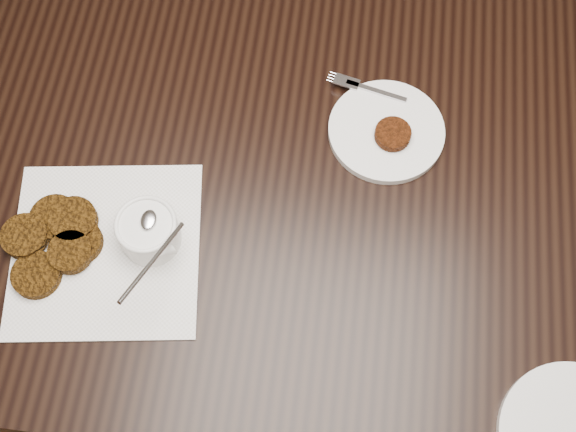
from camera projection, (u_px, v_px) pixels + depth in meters
The scene contains 6 objects.
floor at pixel (303, 370), 1.75m from camera, with size 4.00×4.00×0.00m, color #58331E.
table at pixel (349, 256), 1.47m from camera, with size 1.39×0.90×0.75m, color black.
napkin at pixel (106, 249), 1.07m from camera, with size 0.28×0.28×0.00m, color white.
sauce_ramekin at pixel (145, 223), 1.02m from camera, with size 0.12×0.12×0.12m, color white, non-canonical shape.
patty_cluster at pixel (63, 235), 1.07m from camera, with size 0.22×0.22×0.02m, color #63390D, non-canonical shape.
plate_with_patty at pixel (387, 129), 1.14m from camera, with size 0.19×0.19×0.03m, color white, non-canonical shape.
Camera 1 is at (0.01, -0.36, 1.76)m, focal length 45.03 mm.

